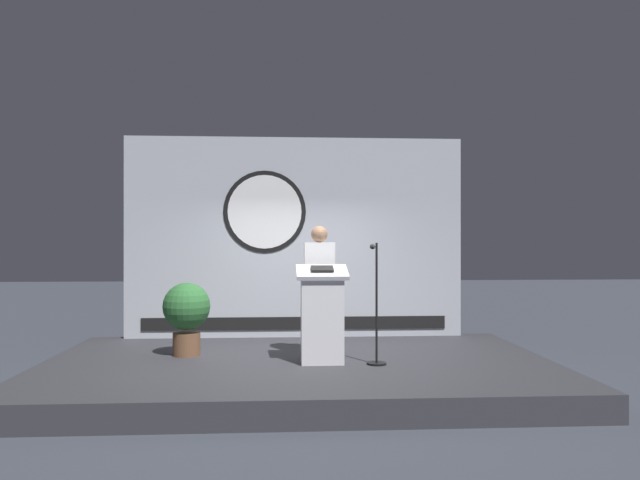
% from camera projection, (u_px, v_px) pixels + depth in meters
% --- Properties ---
extents(ground_plane, '(40.00, 40.00, 0.00)m').
position_uv_depth(ground_plane, '(298.00, 383.00, 7.77)').
color(ground_plane, '#383D47').
extents(stage_platform, '(6.40, 4.00, 0.30)m').
position_uv_depth(stage_platform, '(298.00, 371.00, 7.77)').
color(stage_platform, '#333338').
rests_on(stage_platform, ground).
extents(banner_display, '(5.30, 0.12, 3.15)m').
position_uv_depth(banner_display, '(294.00, 237.00, 9.61)').
color(banner_display, '#B2B7C1').
rests_on(banner_display, stage_platform).
extents(podium, '(0.64, 0.50, 1.22)m').
position_uv_depth(podium, '(322.00, 315.00, 7.56)').
color(podium, silver).
rests_on(podium, stage_platform).
extents(speaker_person, '(0.40, 0.26, 1.71)m').
position_uv_depth(speaker_person, '(319.00, 289.00, 8.04)').
color(speaker_person, black).
rests_on(speaker_person, stage_platform).
extents(microphone_stand, '(0.24, 0.49, 1.49)m').
position_uv_depth(microphone_stand, '(376.00, 321.00, 7.50)').
color(microphone_stand, black).
rests_on(microphone_stand, stage_platform).
extents(potted_plant, '(0.62, 0.62, 0.96)m').
position_uv_depth(potted_plant, '(187.00, 311.00, 8.04)').
color(potted_plant, brown).
rests_on(potted_plant, stage_platform).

